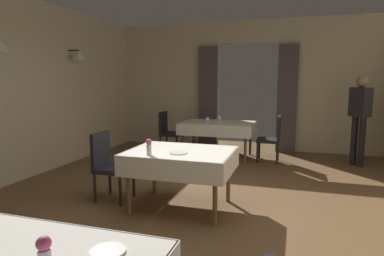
% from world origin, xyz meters
% --- Properties ---
extents(ground, '(10.08, 10.08, 0.00)m').
position_xyz_m(ground, '(0.00, 0.00, 0.00)').
color(ground, brown).
extents(wall_back, '(6.40, 0.27, 3.00)m').
position_xyz_m(wall_back, '(0.00, 4.18, 1.51)').
color(wall_back, beige).
rests_on(wall_back, ground).
extents(dining_table_mid, '(1.32, 1.02, 0.75)m').
position_xyz_m(dining_table_mid, '(-0.26, 0.12, 0.66)').
color(dining_table_mid, brown).
rests_on(dining_table_mid, ground).
extents(dining_table_far, '(1.54, 0.99, 0.75)m').
position_xyz_m(dining_table_far, '(-0.46, 3.09, 0.67)').
color(dining_table_far, brown).
rests_on(dining_table_far, ground).
extents(chair_mid_left, '(0.44, 0.44, 0.93)m').
position_xyz_m(chair_mid_left, '(-1.30, 0.11, 0.52)').
color(chair_mid_left, black).
rests_on(chair_mid_left, ground).
extents(chair_far_right, '(0.44, 0.44, 0.93)m').
position_xyz_m(chair_far_right, '(0.70, 2.97, 0.52)').
color(chair_far_right, black).
rests_on(chair_far_right, ground).
extents(chair_far_left, '(0.44, 0.44, 0.93)m').
position_xyz_m(chair_far_left, '(-1.61, 3.14, 0.52)').
color(chair_far_left, black).
rests_on(chair_far_left, ground).
extents(flower_vase_near, '(0.07, 0.07, 0.18)m').
position_xyz_m(flower_vase_near, '(0.04, -2.62, 0.85)').
color(flower_vase_near, silver).
rests_on(flower_vase_near, dining_table_near).
extents(plate_near_c, '(0.18, 0.18, 0.01)m').
position_xyz_m(plate_near_c, '(0.21, -2.37, 0.76)').
color(plate_near_c, white).
rests_on(plate_near_c, dining_table_near).
extents(flower_vase_mid, '(0.07, 0.07, 0.19)m').
position_xyz_m(flower_vase_mid, '(-0.53, -0.24, 0.85)').
color(flower_vase_mid, silver).
rests_on(flower_vase_mid, dining_table_mid).
extents(plate_mid_b, '(0.22, 0.22, 0.01)m').
position_xyz_m(plate_mid_b, '(-0.23, -0.05, 0.76)').
color(plate_mid_b, white).
rests_on(plate_mid_b, dining_table_mid).
extents(glass_far_a, '(0.07, 0.07, 0.12)m').
position_xyz_m(glass_far_a, '(-0.47, 3.26, 0.81)').
color(glass_far_a, silver).
rests_on(glass_far_a, dining_table_far).
extents(glass_far_b, '(0.08, 0.08, 0.10)m').
position_xyz_m(glass_far_b, '(-0.69, 3.10, 0.80)').
color(glass_far_b, silver).
rests_on(glass_far_b, dining_table_far).
extents(person_waiter_by_doorway, '(0.39, 0.42, 1.72)m').
position_xyz_m(person_waiter_by_doorway, '(2.27, 3.14, 1.02)').
color(person_waiter_by_doorway, black).
rests_on(person_waiter_by_doorway, ground).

